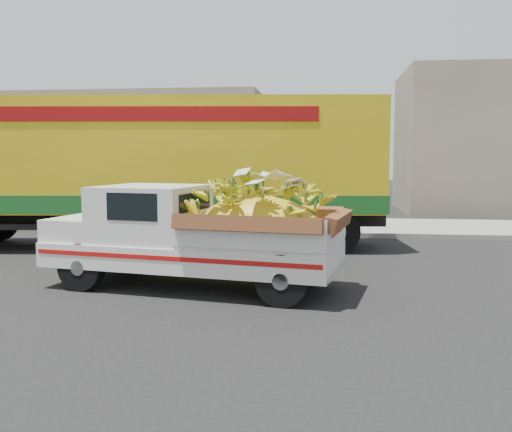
# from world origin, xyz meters

# --- Properties ---
(ground) EXTENTS (100.00, 100.00, 0.00)m
(ground) POSITION_xyz_m (0.00, 0.00, 0.00)
(ground) COLOR black
(ground) RESTS_ON ground
(curb) EXTENTS (60.00, 0.25, 0.15)m
(curb) POSITION_xyz_m (0.00, 7.19, 0.07)
(curb) COLOR gray
(curb) RESTS_ON ground
(sidewalk) EXTENTS (60.00, 4.00, 0.14)m
(sidewalk) POSITION_xyz_m (0.00, 9.29, 0.07)
(sidewalk) COLOR gray
(sidewalk) RESTS_ON ground
(building_left) EXTENTS (18.00, 6.00, 5.00)m
(building_left) POSITION_xyz_m (-8.00, 15.19, 2.50)
(building_left) COLOR gray
(building_left) RESTS_ON ground
(pickup_truck) EXTENTS (5.47, 2.80, 1.83)m
(pickup_truck) POSITION_xyz_m (1.78, 0.27, 0.98)
(pickup_truck) COLOR black
(pickup_truck) RESTS_ON ground
(semi_trailer) EXTENTS (12.03, 3.88, 3.80)m
(semi_trailer) POSITION_xyz_m (-0.74, 4.74, 2.12)
(semi_trailer) COLOR black
(semi_trailer) RESTS_ON ground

